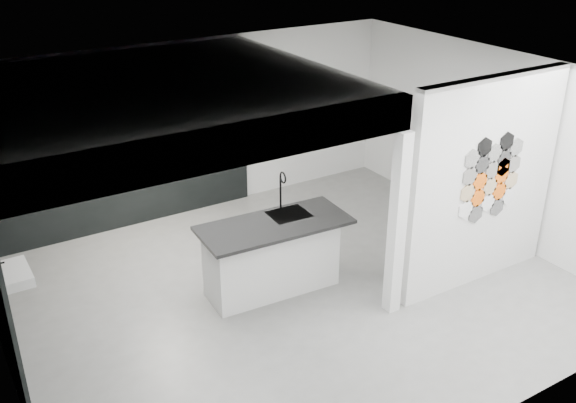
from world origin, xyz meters
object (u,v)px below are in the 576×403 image
Objects in this scene: stockpot at (59,154)px; glass_bowl at (206,130)px; utensil_cup at (74,155)px; kettle at (180,133)px; kitchen_island at (272,255)px; partition_panel at (483,184)px; glass_vase at (206,129)px; bottle_dark at (87,151)px; wall_basin at (11,275)px.

stockpot is 2.29m from glass_bowl.
stockpot reaches higher than utensil_cup.
kitchen_island is at bearing -91.25° from kettle.
partition_panel is 5.83m from stockpot.
partition_panel is 14.38× the size of kettle.
kitchen_island is at bearing -97.86° from glass_vase.
kitchen_island is 13.08× the size of glass_bowl.
glass_bowl is (2.29, 0.00, -0.04)m from stockpot.
bottle_dark is at bearing 135.71° from partition_panel.
kettle is 0.44m from glass_bowl.
utensil_cup is (0.21, 0.00, -0.05)m from stockpot.
stockpot is (-1.92, 2.69, 0.89)m from kitchen_island.
kitchen_island is 8.58× the size of stockpot.
glass_bowl is 2.08m from utensil_cup.
glass_vase is 1.89m from bottle_dark.
partition_panel is at bearing -44.29° from bottle_dark.
bottle_dark reaches higher than wall_basin.
glass_vase is at bearing 85.21° from kitchen_island.
kitchen_island is at bearing -60.64° from bottle_dark.
kitchen_island is at bearing -54.58° from stockpot.
partition_panel reaches higher than kitchen_island.
kettle is (-0.07, 2.69, 0.88)m from kitchen_island.
wall_basin is 4.00m from glass_bowl.
utensil_cup is at bearing 177.30° from kettle.
bottle_dark is at bearing 122.43° from kitchen_island.
glass_vase reaches higher than utensil_cup.
glass_bowl is at bearing 0.00° from glass_vase.
glass_vase reaches higher than wall_basin.
kitchen_island reaches higher than bottle_dark.
bottle_dark is (-1.45, 0.00, -0.01)m from kettle.
glass_vase is at bearing 0.00° from bottle_dark.
stockpot is 0.22m from utensil_cup.
wall_basin is at bearing -147.71° from kettle.
kettle is at bearing 180.00° from glass_bowl.
partition_panel is 4.39m from glass_bowl.
partition_panel is 4.39m from glass_vase.
stockpot is at bearing 61.92° from wall_basin.
glass_vase is (0.44, 0.00, -0.02)m from kettle.
kettle is 0.44m from glass_vase.
kitchen_island reaches higher than utensil_cup.
kettle reaches higher than utensil_cup.
kettle is at bearing 35.00° from wall_basin.
bottle_dark is (-1.89, 0.00, 0.00)m from glass_vase.
kettle is 1.64m from utensil_cup.
partition_panel is 2.85m from kitchen_island.
glass_vase is (3.39, 2.07, 0.53)m from wall_basin.
kitchen_island reaches higher than kettle.
utensil_cup is (-1.71, 2.69, 0.85)m from kitchen_island.
glass_vase is at bearing 0.00° from glass_bowl.
stockpot is 1.17× the size of kettle.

